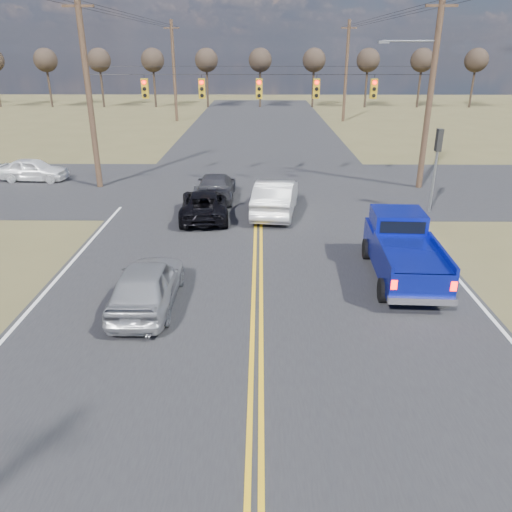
{
  "coord_description": "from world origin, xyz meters",
  "views": [
    {
      "loc": [
        0.09,
        -9.5,
        7.22
      ],
      "look_at": [
        -0.04,
        4.26,
        1.5
      ],
      "focal_mm": 35.0,
      "sensor_mm": 36.0,
      "label": 1
    }
  ],
  "objects_px": {
    "black_suv": "(204,204)",
    "dgrey_car_queue": "(216,187)",
    "white_car_queue": "(276,197)",
    "cross_car_west": "(34,170)",
    "silver_suv": "(147,284)",
    "pickup_truck": "(403,250)"
  },
  "relations": [
    {
      "from": "silver_suv",
      "to": "white_car_queue",
      "type": "bearing_deg",
      "value": -113.69
    },
    {
      "from": "black_suv",
      "to": "dgrey_car_queue",
      "type": "height_order",
      "value": "dgrey_car_queue"
    },
    {
      "from": "white_car_queue",
      "to": "dgrey_car_queue",
      "type": "xyz_separation_m",
      "value": [
        -3.01,
        2.35,
        -0.15
      ]
    },
    {
      "from": "pickup_truck",
      "to": "white_car_queue",
      "type": "xyz_separation_m",
      "value": [
        -4.09,
        7.06,
        -0.13
      ]
    },
    {
      "from": "black_suv",
      "to": "silver_suv",
      "type": "bearing_deg",
      "value": 80.14
    },
    {
      "from": "pickup_truck",
      "to": "silver_suv",
      "type": "xyz_separation_m",
      "value": [
        -8.18,
        -2.2,
        -0.22
      ]
    },
    {
      "from": "pickup_truck",
      "to": "white_car_queue",
      "type": "distance_m",
      "value": 8.16
    },
    {
      "from": "pickup_truck",
      "to": "black_suv",
      "type": "xyz_separation_m",
      "value": [
        -7.38,
        6.44,
        -0.32
      ]
    },
    {
      "from": "white_car_queue",
      "to": "dgrey_car_queue",
      "type": "bearing_deg",
      "value": -30.08
    },
    {
      "from": "cross_car_west",
      "to": "white_car_queue",
      "type": "bearing_deg",
      "value": -111.18
    },
    {
      "from": "pickup_truck",
      "to": "dgrey_car_queue",
      "type": "xyz_separation_m",
      "value": [
        -7.1,
        9.41,
        -0.28
      ]
    },
    {
      "from": "black_suv",
      "to": "cross_car_west",
      "type": "height_order",
      "value": "cross_car_west"
    },
    {
      "from": "pickup_truck",
      "to": "white_car_queue",
      "type": "relative_size",
      "value": 1.07
    },
    {
      "from": "black_suv",
      "to": "white_car_queue",
      "type": "relative_size",
      "value": 0.92
    },
    {
      "from": "black_suv",
      "to": "cross_car_west",
      "type": "distance_m",
      "value": 12.8
    },
    {
      "from": "dgrey_car_queue",
      "to": "cross_car_west",
      "type": "xyz_separation_m",
      "value": [
        -11.07,
        3.91,
        -0.01
      ]
    },
    {
      "from": "black_suv",
      "to": "cross_car_west",
      "type": "bearing_deg",
      "value": -37.02
    },
    {
      "from": "black_suv",
      "to": "white_car_queue",
      "type": "height_order",
      "value": "white_car_queue"
    },
    {
      "from": "silver_suv",
      "to": "dgrey_car_queue",
      "type": "height_order",
      "value": "silver_suv"
    },
    {
      "from": "dgrey_car_queue",
      "to": "pickup_truck",
      "type": "bearing_deg",
      "value": 126.9
    },
    {
      "from": "cross_car_west",
      "to": "silver_suv",
      "type": "bearing_deg",
      "value": -144.46
    },
    {
      "from": "dgrey_car_queue",
      "to": "black_suv",
      "type": "bearing_deg",
      "value": 84.59
    }
  ]
}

